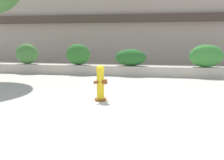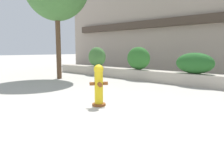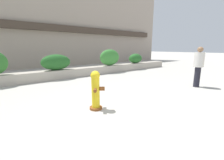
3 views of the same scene
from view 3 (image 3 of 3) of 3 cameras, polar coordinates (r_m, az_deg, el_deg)
name	(u,v)px [view 3 (image 3 of 3)]	position (r m, az deg, el deg)	size (l,w,h in m)	color
ground_plane	(148,115)	(4.05, 13.46, -12.69)	(120.00, 120.00, 0.00)	#B2ADA3
building_facade	(33,19)	(14.71, -27.80, 19.81)	(30.00, 1.36, 8.00)	gray
planter_wall_low	(63,74)	(8.86, -18.25, 2.23)	(18.00, 0.70, 0.50)	#ADA393
hedge_bush_2	(56,62)	(8.68, -20.52, 6.36)	(1.57, 0.69, 0.85)	#235B23
hedge_bush_3	(110,57)	(10.37, -0.84, 8.59)	(1.58, 0.58, 1.09)	#387F33
hedge_bush_4	(135,58)	(12.08, 8.91, 8.13)	(1.29, 0.70, 0.74)	#235B23
fire_hydrant	(96,90)	(4.12, -6.22, -3.79)	(0.49, 0.49, 1.08)	brown
pedestrian	(199,64)	(7.42, 30.10, 5.16)	(0.52, 0.52, 1.73)	black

